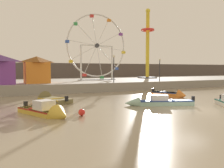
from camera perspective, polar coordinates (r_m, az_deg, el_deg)
The scene contains 14 objects.
ground_plane at distance 19.54m, azimuth 17.97°, elevation -5.64°, with size 240.00×240.00×0.00m, color gray.
quay_promenade at distance 41.19m, azimuth -7.40°, elevation 0.07°, with size 110.00×19.12×1.18m, color gray.
distant_town_skyline at distance 59.26m, azimuth -13.48°, elevation 2.61°, with size 140.00×3.00×4.40m, color #564C47.
motorboat_mustard_yellow at distance 16.68m, azimuth -14.60°, elevation -6.21°, with size 2.96×4.86×1.44m.
motorboat_seafoam at distance 20.94m, azimuth 9.95°, elevation -4.13°, with size 5.75×3.16×1.18m.
motorboat_olive_wood at distance 23.75m, azimuth -14.39°, elevation -3.47°, with size 2.93×4.46×1.52m.
motorboat_orange_hull at distance 27.58m, azimuth 13.60°, elevation -2.36°, with size 2.67×3.98×1.17m.
ferris_wheel_white_frame at distance 42.08m, azimuth -3.53°, elevation 8.59°, with size 10.87×1.20×11.13m.
drop_tower_yellow_tower at distance 50.12m, azimuth 8.26°, elevation 9.06°, with size 2.80×2.80×13.82m.
carnival_booth_purple_stall at distance 32.52m, azimuth -24.43°, elevation 3.17°, with size 3.75×3.19×3.56m.
carnival_booth_orange_canopy at distance 33.62m, azimuth -17.05°, elevation 3.28°, with size 3.37×2.97×3.51m.
promenade_lamp_near at distance 38.05m, azimuth 11.00°, elevation 4.10°, with size 0.32×0.32×3.45m.
promenade_lamp_far at distance 34.03m, azimuth 0.42°, elevation 4.55°, with size 0.32×0.32×3.78m.
mooring_buoy_orange at distance 16.28m, azimuth -7.04°, elevation -6.53°, with size 0.44×0.44×0.44m, color red.
Camera 1 is at (-13.62, -13.68, 3.06)m, focal length 39.42 mm.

